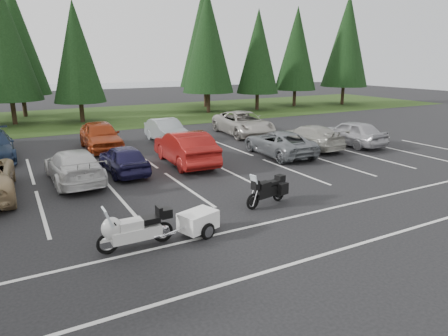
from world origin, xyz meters
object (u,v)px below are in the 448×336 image
car_near_4 (123,159)px  car_near_5 (185,148)px  car_near_7 (309,137)px  car_near_8 (351,133)px  car_far_3 (167,131)px  touring_motorcycle (136,226)px  car_near_3 (74,166)px  cargo_trailer (198,223)px  car_near_6 (279,143)px  car_far_4 (243,123)px  car_far_2 (101,136)px  adventure_motorcycle (266,188)px

car_near_4 → car_near_5: car_near_5 is taller
car_near_7 → car_near_8: car_near_8 is taller
car_far_3 → touring_motorcycle: car_far_3 is taller
car_far_3 → car_near_3: bearing=-137.1°
touring_motorcycle → cargo_trailer: bearing=-0.7°
car_near_4 → touring_motorcycle: bearing=76.1°
car_near_4 → car_near_8: 13.77m
car_near_4 → car_near_8: (13.77, -0.41, 0.09)m
car_near_6 → car_near_7: car_near_7 is taller
car_near_6 → car_far_4: bearing=-100.6°
car_far_3 → car_near_8: bearing=-32.7°
car_near_3 → car_far_2: 6.35m
car_near_8 → car_far_3: size_ratio=1.01×
car_near_3 → car_near_4: size_ratio=1.22×
car_near_3 → car_far_3: car_far_3 is taller
car_near_6 → cargo_trailer: bearing=44.1°
car_near_6 → car_far_4: car_far_4 is taller
car_near_4 → car_near_6: car_near_6 is taller
car_near_3 → car_far_3: size_ratio=1.09×
car_near_7 → adventure_motorcycle: size_ratio=2.25×
car_far_2 → car_far_3: bearing=3.2°
car_far_2 → adventure_motorcycle: car_far_2 is taller
car_near_5 → car_near_7: 7.78m
car_near_7 → adventure_motorcycle: (-7.59, -6.68, -0.05)m
car_near_4 → cargo_trailer: size_ratio=2.50×
car_far_3 → adventure_motorcycle: bearing=-94.4°
car_near_5 → car_far_2: 6.10m
car_far_3 → car_far_2: bearing=-178.5°
car_near_4 → car_near_3: bearing=7.4°
car_near_7 → car_far_3: bearing=-40.8°
car_near_3 → car_near_7: bearing=-179.9°
car_far_4 → touring_motorcycle: 17.58m
car_near_6 → car_far_2: (-8.17, 6.03, 0.15)m
car_near_3 → car_near_6: 10.54m
car_near_5 → car_near_8: car_near_5 is taller
car_near_6 → adventure_motorcycle: size_ratio=2.30×
car_near_8 → car_near_5: bearing=-7.1°
car_near_7 → cargo_trailer: 13.27m
car_near_4 → car_near_8: car_near_8 is taller
car_far_2 → car_far_4: size_ratio=0.84×
car_far_3 → car_near_4: bearing=-127.0°
car_near_4 → car_near_6: (8.35, -0.48, 0.00)m
car_near_8 → car_far_2: (-13.58, 5.96, 0.06)m
car_near_3 → car_far_2: bearing=-113.7°
car_near_8 → cargo_trailer: size_ratio=2.84×
car_near_5 → touring_motorcycle: (-4.85, -7.86, -0.17)m
car_far_2 → adventure_motorcycle: size_ratio=2.29×
adventure_motorcycle → car_near_8: bearing=18.9°
car_near_4 → car_far_4: (9.81, 5.63, 0.13)m
car_near_4 → car_far_3: size_ratio=0.89×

